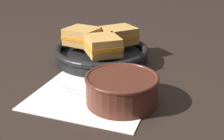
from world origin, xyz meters
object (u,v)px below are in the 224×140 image
sandwich_near_left (119,35)px  sandwich_near_right (82,36)px  soup_bowl (122,88)px  spoon (101,98)px  skillet (102,54)px  sandwich_far_left (103,45)px

sandwich_near_left → sandwich_near_right: size_ratio=1.07×
soup_bowl → sandwich_near_right: bearing=120.1°
spoon → sandwich_near_right: (-0.10, 0.25, 0.06)m
soup_bowl → sandwich_near_right: sandwich_near_right is taller
spoon → skillet: (-0.04, 0.23, 0.01)m
skillet → sandwich_near_left: (0.04, 0.04, 0.04)m
sandwich_near_left → skillet: bearing=-135.6°
sandwich_near_left → soup_bowl: bearing=-81.3°
sandwich_near_left → sandwich_far_left: 0.10m
sandwich_near_right → sandwich_near_left: bearing=14.4°
spoon → sandwich_near_left: size_ratio=1.18×
sandwich_far_left → sandwich_near_right: bearing=134.4°
spoon → sandwich_near_right: bearing=131.9°
spoon → soup_bowl: bearing=23.2°
sandwich_near_right → sandwich_far_left: (0.07, -0.07, 0.00)m
sandwich_near_left → sandwich_far_left: size_ratio=1.03×
skillet → sandwich_far_left: sandwich_far_left is taller
soup_bowl → skillet: bearing=110.2°
spoon → sandwich_far_left: size_ratio=1.22×
sandwich_near_right → skillet: bearing=-15.6°
skillet → sandwich_near_left: sandwich_near_left is taller
sandwich_near_right → soup_bowl: bearing=-59.9°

